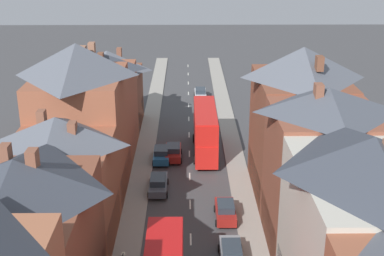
{
  "coord_description": "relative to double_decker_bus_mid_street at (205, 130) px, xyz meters",
  "views": [
    {
      "loc": [
        -0.3,
        -14.32,
        24.17
      ],
      "look_at": [
        0.31,
        43.05,
        2.77
      ],
      "focal_mm": 50.0,
      "sensor_mm": 36.0,
      "label": 1
    }
  ],
  "objects": [
    {
      "name": "double_decker_bus_mid_street",
      "position": [
        0.0,
        0.0,
        0.0
      ],
      "size": [
        2.74,
        10.8,
        5.3
      ],
      "color": "red",
      "rests_on": "ground"
    },
    {
      "name": "car_parked_left_a",
      "position": [
        1.31,
        -21.49,
        -2.0
      ],
      "size": [
        1.9,
        4.41,
        1.61
      ],
      "color": "gray",
      "rests_on": "ground"
    },
    {
      "name": "pavement_left",
      "position": [
        -6.89,
        -4.21,
        -2.75
      ],
      "size": [
        2.2,
        104.0,
        0.14
      ],
      "primitive_type": "cube",
      "color": "gray",
      "rests_on": "ground"
    },
    {
      "name": "car_parked_right_a",
      "position": [
        -4.89,
        -2.27,
        -1.97
      ],
      "size": [
        1.9,
        4.21,
        1.68
      ],
      "color": "#236093",
      "rests_on": "ground"
    },
    {
      "name": "terrace_row_left",
      "position": [
        -11.98,
        -22.47,
        3.63
      ],
      "size": [
        8.0,
        68.34,
        14.65
      ],
      "color": "#ADB2B7",
      "rests_on": "ground"
    },
    {
      "name": "car_mid_black",
      "position": [
        1.31,
        -14.96,
        -1.96
      ],
      "size": [
        1.9,
        4.12,
        1.71
      ],
      "color": "maroon",
      "rests_on": "ground"
    },
    {
      "name": "pavement_right",
      "position": [
        3.31,
        -4.21,
        -2.75
      ],
      "size": [
        2.2,
        104.0,
        0.14
      ],
      "primitive_type": "cube",
      "color": "gray",
      "rests_on": "ground"
    },
    {
      "name": "car_near_blue",
      "position": [
        0.01,
        21.04,
        -2.0
      ],
      "size": [
        1.9,
        4.5,
        1.62
      ],
      "color": "silver",
      "rests_on": "ground"
    },
    {
      "name": "terrace_row_right",
      "position": [
        8.4,
        -29.28,
        3.95
      ],
      "size": [
        8.0,
        50.08,
        14.36
      ],
      "color": "brown",
      "rests_on": "ground"
    },
    {
      "name": "centre_line_dashes",
      "position": [
        -1.79,
        -6.21,
        -2.81
      ],
      "size": [
        0.14,
        97.8,
        0.01
      ],
      "color": "silver",
      "rests_on": "ground"
    },
    {
      "name": "car_near_silver",
      "position": [
        -4.89,
        -9.47,
        -2.0
      ],
      "size": [
        1.9,
        4.57,
        1.62
      ],
      "color": "#4C515B",
      "rests_on": "ground"
    },
    {
      "name": "car_parked_left_b",
      "position": [
        -3.59,
        -1.63,
        -1.96
      ],
      "size": [
        1.9,
        4.32,
        1.7
      ],
      "color": "maroon",
      "rests_on": "ground"
    }
  ]
}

